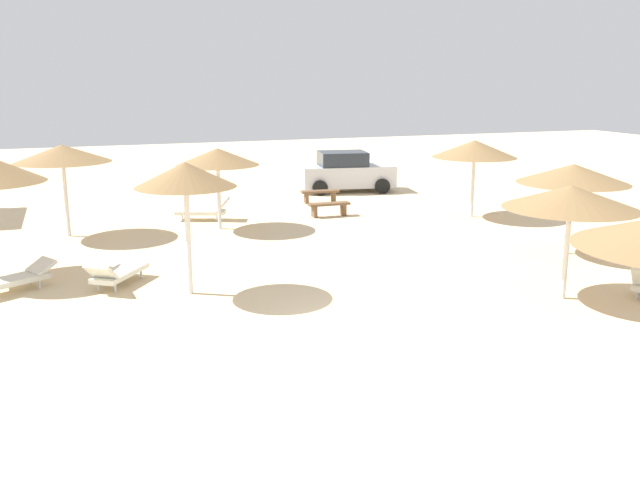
{
  "coord_description": "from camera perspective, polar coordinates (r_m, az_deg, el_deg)",
  "views": [
    {
      "loc": [
        -5.28,
        -11.67,
        4.93
      ],
      "look_at": [
        0.0,
        3.0,
        1.2
      ],
      "focal_mm": 38.84,
      "sensor_mm": 36.0,
      "label": 1
    }
  ],
  "objects": [
    {
      "name": "lounger_2",
      "position": [
        17.63,
        -23.82,
        -2.92
      ],
      "size": [
        1.97,
        1.52,
        0.63
      ],
      "color": "silver",
      "rests_on": "ground"
    },
    {
      "name": "bench_0",
      "position": [
        27.35,
        -0.01,
        3.81
      ],
      "size": [
        1.53,
        0.55,
        0.49
      ],
      "color": "brown",
      "rests_on": "ground"
    },
    {
      "name": "ground_plane",
      "position": [
        13.72,
        4.29,
        -7.64
      ],
      "size": [
        80.0,
        80.0,
        0.0
      ],
      "primitive_type": "plane",
      "color": "beige"
    },
    {
      "name": "parasol_4",
      "position": [
        24.91,
        12.62,
        7.33
      ],
      "size": [
        2.95,
        2.95,
        2.72
      ],
      "color": "silver",
      "rests_on": "ground"
    },
    {
      "name": "parasol_0",
      "position": [
        15.73,
        -11.03,
        5.25
      ],
      "size": [
        2.28,
        2.28,
        3.05
      ],
      "color": "silver",
      "rests_on": "ground"
    },
    {
      "name": "parked_car",
      "position": [
        30.06,
        2.15,
        5.59
      ],
      "size": [
        4.22,
        2.49,
        1.72
      ],
      "color": "silver",
      "rests_on": "ground"
    },
    {
      "name": "lounger_3",
      "position": [
        24.38,
        -9.49,
        2.38
      ],
      "size": [
        1.97,
        1.26,
        0.78
      ],
      "color": "silver",
      "rests_on": "ground"
    },
    {
      "name": "lounger_0",
      "position": [
        17.25,
        -16.4,
        -2.61
      ],
      "size": [
        1.6,
        1.91,
        0.73
      ],
      "color": "silver",
      "rests_on": "ground"
    },
    {
      "name": "parasol_7",
      "position": [
        20.37,
        20.15,
        5.14
      ],
      "size": [
        3.06,
        3.06,
        2.55
      ],
      "color": "silver",
      "rests_on": "ground"
    },
    {
      "name": "bench_1",
      "position": [
        24.68,
        0.74,
        2.75
      ],
      "size": [
        1.51,
        0.42,
        0.49
      ],
      "color": "brown",
      "rests_on": "ground"
    },
    {
      "name": "parasol_3",
      "position": [
        22.61,
        -8.44,
        6.79
      ],
      "size": [
        2.68,
        2.68,
        2.64
      ],
      "color": "silver",
      "rests_on": "ground"
    },
    {
      "name": "parasol_1",
      "position": [
        16.13,
        19.97,
        3.32
      ],
      "size": [
        2.95,
        2.95,
        2.58
      ],
      "color": "silver",
      "rests_on": "ground"
    },
    {
      "name": "parasol_5",
      "position": [
        22.7,
        -20.47,
        6.68
      ],
      "size": [
        2.92,
        2.92,
        2.86
      ],
      "color": "silver",
      "rests_on": "ground"
    }
  ]
}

